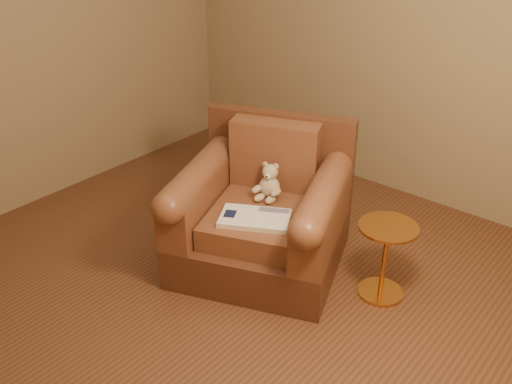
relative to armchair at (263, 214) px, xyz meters
The scene contains 6 objects.
floor 0.60m from the armchair, 85.47° to the right, with size 4.00×4.00×0.00m, color brown.
room 1.44m from the armchair, 85.47° to the right, with size 4.02×4.02×2.71m.
armchair is the anchor object (origin of this frame).
teddy_bear 0.20m from the armchair, 103.77° to the left, with size 0.18×0.21×0.25m.
guidebook 0.26m from the armchair, 63.77° to the right, with size 0.51×0.44×0.04m.
side_table 0.84m from the armchair, 12.39° to the left, with size 0.36×0.36×0.51m.
Camera 1 is at (2.02, -2.06, 2.31)m, focal length 40.00 mm.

